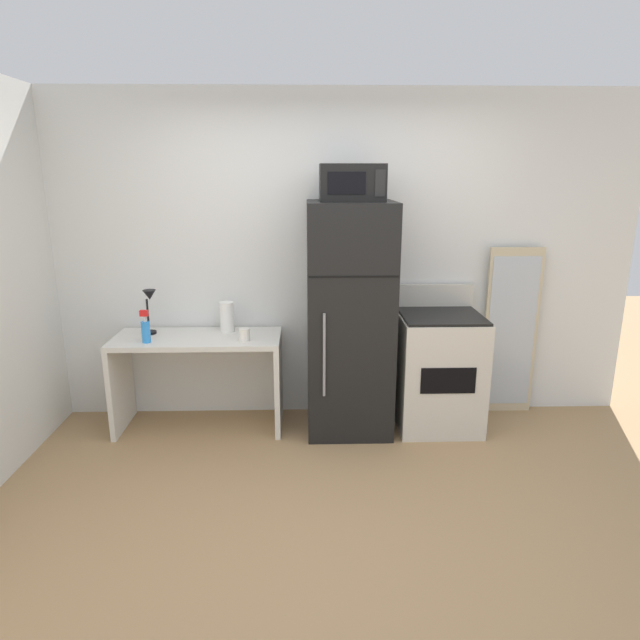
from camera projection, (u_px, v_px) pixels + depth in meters
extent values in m
plane|color=#9E7A51|center=(335.00, 529.00, 3.14)|extent=(12.00, 12.00, 0.00)
cube|color=silver|center=(325.00, 258.00, 4.44)|extent=(5.00, 0.10, 2.60)
cube|color=silver|center=(197.00, 339.00, 4.23)|extent=(1.28, 0.54, 0.04)
cube|color=silver|center=(120.00, 385.00, 4.31)|extent=(0.04, 0.54, 0.71)
cube|color=silver|center=(279.00, 384.00, 4.35)|extent=(0.04, 0.54, 0.71)
cylinder|color=black|center=(149.00, 332.00, 4.30)|extent=(0.11, 0.11, 0.02)
cylinder|color=black|center=(148.00, 315.00, 4.27)|extent=(0.02, 0.02, 0.26)
cone|color=black|center=(149.00, 295.00, 4.21)|extent=(0.10, 0.10, 0.08)
cylinder|color=white|center=(244.00, 335.00, 4.11)|extent=(0.08, 0.08, 0.09)
cylinder|color=#2D8CEA|center=(146.00, 332.00, 4.06)|extent=(0.06, 0.06, 0.16)
cylinder|color=white|center=(145.00, 319.00, 4.04)|extent=(0.02, 0.02, 0.04)
cube|color=red|center=(144.00, 313.00, 4.01)|extent=(0.06, 0.03, 0.04)
cylinder|color=white|center=(227.00, 317.00, 4.33)|extent=(0.11, 0.11, 0.24)
cube|color=black|center=(350.00, 320.00, 4.19)|extent=(0.64, 0.61, 1.77)
cube|color=black|center=(354.00, 277.00, 3.79)|extent=(0.63, 0.00, 0.01)
cylinder|color=gray|center=(324.00, 355.00, 3.92)|extent=(0.02, 0.02, 0.62)
cube|color=black|center=(352.00, 183.00, 3.91)|extent=(0.46, 0.34, 0.26)
cube|color=black|center=(347.00, 183.00, 3.74)|extent=(0.26, 0.01, 0.15)
cube|color=black|center=(380.00, 183.00, 3.74)|extent=(0.07, 0.01, 0.18)
cube|color=beige|center=(438.00, 372.00, 4.33)|extent=(0.64, 0.60, 0.90)
cube|color=black|center=(442.00, 316.00, 4.21)|extent=(0.61, 0.58, 0.02)
cube|color=beige|center=(434.00, 295.00, 4.45)|extent=(0.64, 0.04, 0.18)
cube|color=black|center=(448.00, 381.00, 4.02)|extent=(0.41, 0.01, 0.20)
cube|color=#C6B793|center=(510.00, 332.00, 4.53)|extent=(0.44, 0.03, 1.40)
cube|color=#B2BCC6|center=(511.00, 332.00, 4.52)|extent=(0.39, 0.00, 1.26)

